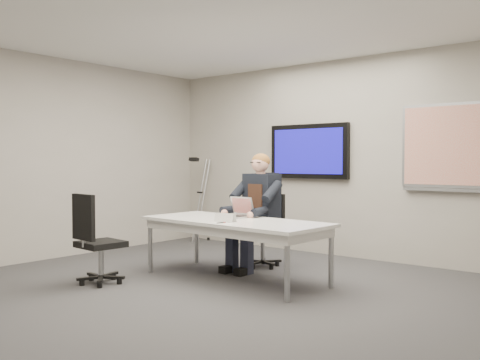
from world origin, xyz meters
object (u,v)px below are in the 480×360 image
Objects in this scene: office_chair_near at (97,256)px; laptop at (238,212)px; conference_table at (235,227)px; seated_person at (252,223)px; office_chair_far at (265,244)px.

laptop is (0.85, 1.40, 0.43)m from office_chair_near.
conference_table is 0.62m from seated_person.
seated_person is (0.83, 1.71, 0.27)m from office_chair_near.
office_chair_far is at bearing 93.13° from laptop.
office_chair_near is 1.69m from laptop.
conference_table is 0.91m from office_chair_far.
office_chair_far is 2.14m from office_chair_near.
office_chair_near is at bearing -129.56° from conference_table.
conference_table is 6.59× the size of laptop.
laptop is at bearing -116.56° from office_chair_near.
office_chair_far is 0.94× the size of office_chair_near.
laptop reaches higher than conference_table.
conference_table is at bearing -54.54° from laptop.
office_chair_far is 2.72× the size of laptop.
seated_person reaches higher than laptop.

